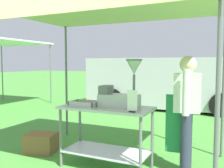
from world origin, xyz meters
TOP-DOWN VIEW (x-y plane):
  - ground_plane at (0.00, 6.00)m, footprint 70.00×70.00m
  - stall_canopy at (0.04, 1.02)m, footprint 3.21×2.23m
  - donut_cart at (0.04, 0.92)m, footprint 1.32×0.62m
  - donut_tray at (-0.27, 0.86)m, footprint 0.40×0.26m
  - donut_fryer at (0.26, 0.98)m, footprint 0.61×0.28m
  - menu_sign at (0.52, 0.70)m, footprint 0.13×0.05m
  - vendor at (1.12, 1.17)m, footprint 0.46×0.54m
  - supply_crate at (-1.25, 1.02)m, footprint 0.58×0.49m
  - van_silver at (-0.27, 6.32)m, footprint 5.44×2.23m

SIDE VIEW (x-z plane):
  - ground_plane at x=0.00m, z-range 0.00..0.00m
  - supply_crate at x=-1.25m, z-range 0.00..0.32m
  - donut_cart at x=0.04m, z-range 0.20..1.09m
  - van_silver at x=-0.27m, z-range 0.03..1.72m
  - vendor at x=1.12m, z-range 0.10..1.71m
  - donut_tray at x=-0.27m, z-range 0.88..0.95m
  - menu_sign at x=0.52m, z-range 0.87..1.15m
  - donut_fryer at x=0.26m, z-range 0.77..1.45m
  - stall_canopy at x=0.04m, z-range 1.08..3.40m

